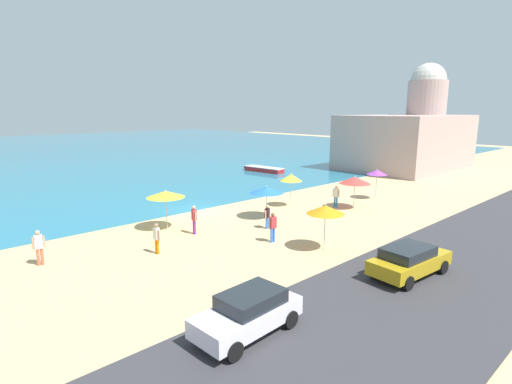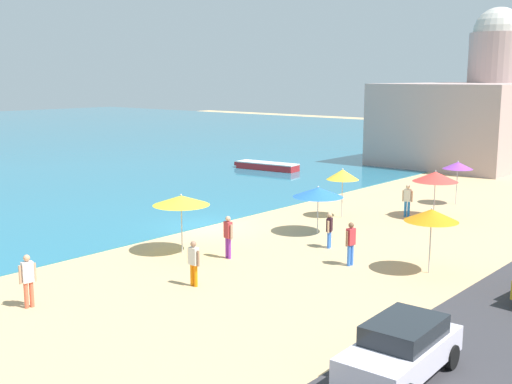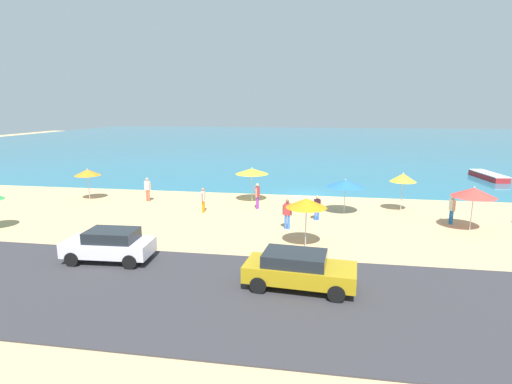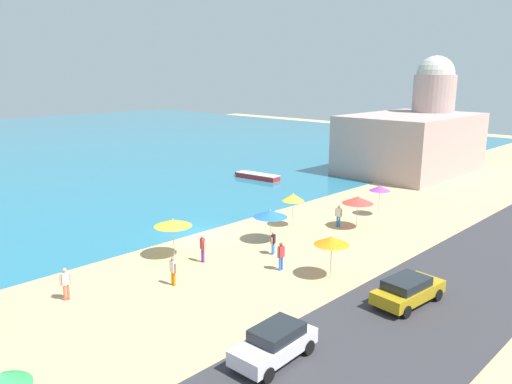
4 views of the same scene
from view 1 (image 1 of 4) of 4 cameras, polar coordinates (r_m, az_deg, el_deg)
The scene contains 19 objects.
ground_plane at distance 30.90m, azimuth -8.62°, elevation -2.66°, with size 160.00×160.00×0.00m, color tan.
sea at distance 81.94m, azimuth -30.93°, elevation 4.73°, with size 150.00×110.00×0.05m, color teal.
coastal_road at distance 19.57m, azimuth 23.39°, elevation -12.02°, with size 80.00×8.00×0.06m, color #343237.
beach_umbrella_1 at distance 28.12m, azimuth 1.51°, elevation 0.31°, with size 2.43×2.43×2.34m.
beach_umbrella_2 at distance 21.91m, azimuth 9.88°, elevation -2.50°, with size 2.06×2.06×2.58m.
beach_umbrella_3 at distance 25.98m, azimuth -12.78°, elevation -0.31°, with size 2.43×2.43×2.59m.
beach_umbrella_4 at distance 31.55m, azimuth 5.04°, elevation 2.06°, with size 1.73×1.73×2.68m.
beach_umbrella_5 at distance 35.65m, azimuth 16.89°, elevation 2.71°, with size 1.74×1.74×2.62m.
beach_umbrella_7 at distance 31.73m, azimuth 13.95°, elevation 1.64°, with size 2.40×2.40×2.58m.
bather_0 at distance 22.02m, azimuth -14.01°, elevation -6.22°, with size 0.23×0.57×1.69m.
bather_1 at distance 22.53m, azimuth -28.60°, elevation -6.74°, with size 0.56×0.28×1.80m.
bather_2 at distance 32.09m, azimuth 11.35°, elevation -0.41°, with size 0.30×0.56×1.76m.
bather_3 at distance 24.97m, azimuth -8.83°, elevation -3.70°, with size 0.29×0.56×1.81m.
bather_4 at distance 23.18m, azimuth 2.42°, elevation -4.83°, with size 0.57×0.27×1.78m.
bather_5 at distance 25.84m, azimuth 1.61°, elevation -3.34°, with size 0.54×0.34×1.59m.
parked_car_0 at distance 19.84m, azimuth 21.04°, elevation -9.06°, with size 4.40×2.22×1.42m.
parked_car_1 at distance 14.14m, azimuth -1.12°, elevation -16.80°, with size 4.00×1.96×1.47m.
skiff_nearshore at distance 49.49m, azimuth 1.11°, elevation 3.26°, with size 2.05×5.77×0.58m.
harbor_fortress at distance 57.06m, azimuth 21.18°, elevation 7.58°, with size 17.19×11.41×13.76m.
Camera 1 is at (-16.70, -24.86, 7.58)m, focal length 28.00 mm.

